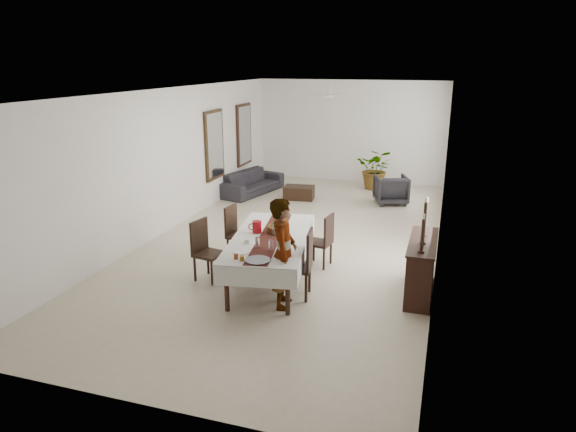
{
  "coord_description": "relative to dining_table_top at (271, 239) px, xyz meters",
  "views": [
    {
      "loc": [
        3.05,
        -10.26,
        3.79
      ],
      "look_at": [
        0.35,
        -1.7,
        1.05
      ],
      "focal_mm": 32.0,
      "sensor_mm": 36.0,
      "label": 1
    }
  ],
  "objects": [
    {
      "name": "woman",
      "position": [
        0.51,
        -0.86,
        0.1
      ],
      "size": [
        0.56,
        0.73,
        1.78
      ],
      "primitive_type": "imported",
      "rotation": [
        0.0,
        0.0,
        1.8
      ],
      "color": "gray",
      "rests_on": "floor"
    },
    {
      "name": "chair_right_near_leg_bl",
      "position": [
        0.43,
        -0.7,
        -0.55
      ],
      "size": [
        0.05,
        0.05,
        0.48
      ],
      "primitive_type": "cylinder",
      "rotation": [
        0.0,
        0.0,
        0.13
      ],
      "color": "black",
      "rests_on": "floor"
    },
    {
      "name": "candlestick_mid_base",
      "position": [
        2.57,
        0.09,
        0.17
      ],
      "size": [
        0.1,
        0.1,
        0.03
      ],
      "primitive_type": "cylinder",
      "color": "black",
      "rests_on": "sideboard_top"
    },
    {
      "name": "table_leg_bl",
      "position": [
        -0.68,
        1.15,
        -0.41
      ],
      "size": [
        0.09,
        0.09,
        0.76
      ],
      "primitive_type": "cylinder",
      "rotation": [
        0.0,
        0.0,
        0.17
      ],
      "color": "black",
      "rests_on": "floor"
    },
    {
      "name": "wine_glass_far",
      "position": [
        0.04,
        0.06,
        0.13
      ],
      "size": [
        0.08,
        0.08,
        0.19
      ],
      "primitive_type": "cylinder",
      "color": "silver",
      "rests_on": "tablecloth_top"
    },
    {
      "name": "chair_right_far_leg_fl",
      "position": [
        0.79,
        0.74,
        -0.58
      ],
      "size": [
        0.05,
        0.05,
        0.43
      ],
      "primitive_type": "cylinder",
      "rotation": [
        0.0,
        0.0,
        -0.15
      ],
      "color": "black",
      "rests_on": "floor"
    },
    {
      "name": "tablecloth_top",
      "position": [
        -0.0,
        0.0,
        0.03
      ],
      "size": [
        1.74,
        2.99,
        0.01
      ],
      "primitive_type": "cube",
      "rotation": [
        0.0,
        0.0,
        0.17
      ],
      "color": "silver",
      "rests_on": "dining_table_top"
    },
    {
      "name": "fan_rod",
      "position": [
        -0.21,
        5.28,
        2.31
      ],
      "size": [
        0.04,
        0.04,
        0.2
      ],
      "primitive_type": "cylinder",
      "color": "silver",
      "rests_on": "ceiling"
    },
    {
      "name": "sideboard_body",
      "position": [
        2.57,
        0.24,
        -0.33
      ],
      "size": [
        0.41,
        1.53,
        0.92
      ],
      "primitive_type": "cube",
      "color": "black",
      "rests_on": "floor"
    },
    {
      "name": "chair_right_near_seat",
      "position": [
        0.61,
        -0.47,
        -0.28
      ],
      "size": [
        0.55,
        0.55,
        0.06
      ],
      "primitive_type": "cube",
      "rotation": [
        0.0,
        0.0,
        1.7
      ],
      "color": "black",
      "rests_on": "chair_right_near_leg_fl"
    },
    {
      "name": "chair_left_far_leg_br",
      "position": [
        -0.75,
        0.61,
        -0.57
      ],
      "size": [
        0.05,
        0.05,
        0.45
      ],
      "primitive_type": "cylinder",
      "rotation": [
        0.0,
        0.0,
        -0.1
      ],
      "color": "black",
      "rests_on": "floor"
    },
    {
      "name": "wall_left",
      "position": [
        -3.21,
        2.28,
        0.81
      ],
      "size": [
        0.02,
        12.0,
        3.2
      ],
      "primitive_type": "cube",
      "color": "white",
      "rests_on": "floor"
    },
    {
      "name": "chair_left_near_seat",
      "position": [
        -1.06,
        -0.29,
        -0.31
      ],
      "size": [
        0.54,
        0.54,
        0.05
      ],
      "primitive_type": "cube",
      "rotation": [
        0.0,
        0.0,
        -1.77
      ],
      "color": "black",
      "rests_on": "chair_left_near_leg_fl"
    },
    {
      "name": "teacup_right",
      "position": [
        0.43,
        -0.59,
        0.07
      ],
      "size": [
        0.1,
        0.1,
        0.07
      ],
      "primitive_type": "cylinder",
      "color": "white",
      "rests_on": "saucer_right"
    },
    {
      "name": "candlestick_near_base",
      "position": [
        2.57,
        -0.32,
        0.17
      ],
      "size": [
        0.1,
        0.1,
        0.03
      ],
      "primitive_type": "cylinder",
      "color": "black",
      "rests_on": "sideboard_top"
    },
    {
      "name": "red_pitcher",
      "position": [
        -0.3,
        0.12,
        0.15
      ],
      "size": [
        0.19,
        0.19,
        0.22
      ],
      "primitive_type": "cylinder",
      "rotation": [
        0.0,
        0.0,
        0.17
      ],
      "color": "maroon",
      "rests_on": "tablecloth_top"
    },
    {
      "name": "chair_right_far_back",
      "position": [
        0.84,
        0.92,
        -0.04
      ],
      "size": [
        0.1,
        0.43,
        0.55
      ],
      "primitive_type": "cube",
      "rotation": [
        0.0,
        0.0,
        1.42
      ],
      "color": "black",
      "rests_on": "chair_right_far_seat"
    },
    {
      "name": "chair_left_near_leg_br",
      "position": [
        -0.91,
        -0.51,
        -0.56
      ],
      "size": [
        0.05,
        0.05,
        0.46
      ],
      "primitive_type": "cylinder",
      "rotation": [
        0.0,
        0.0,
        -0.2
      ],
      "color": "black",
      "rests_on": "floor"
    },
    {
      "name": "chair_right_far_leg_bl",
      "position": [
        0.44,
        0.8,
        -0.58
      ],
      "size": [
        0.05,
        0.05,
        0.43
      ],
      "primitive_type": "cylinder",
      "rotation": [
        0.0,
        0.0,
        -0.15
      ],
      "color": "black",
      "rests_on": "floor"
    },
    {
      "name": "candlestick_far_shaft",
      "position": [
        2.57,
        0.5,
        0.46
      ],
      "size": [
        0.05,
        0.05,
        0.56
      ],
      "primitive_type": "cylinder",
      "color": "black",
      "rests_on": "candlestick_far_base"
    },
    {
      "name": "chair_left_far_seat",
      "position": [
        -0.92,
        0.82,
        -0.32
      ],
      "size": [
        0.5,
        0.5,
        0.05
      ],
      "primitive_type": "cube",
      "rotation": [
        0.0,
        0.0,
        -1.67
      ],
      "color": "black",
      "rests_on": "chair_left_far_leg_fl"
    },
    {
      "name": "chair_right_near_back",
      "position": [
        0.83,
        -0.44,
        0.05
      ],
      "size": [
        0.11,
        0.49,
        0.62
      ],
      "primitive_type": "cube",
      "rotation": [
        0.0,
        0.0,
        1.7
      ],
      "color": "black",
      "rests_on": "chair_right_near_seat"
    },
    {
      "name": "fan_blade_s",
      "position": [
        -0.21,
        4.93,
        2.11
      ],
      "size": [
        0.1,
        0.55,
        0.01
      ],
      "primitive_type": "cube",
      "color": "white",
      "rests_on": "fan_hub"
    },
    {
      "name": "serving_tray",
      "position": [
        0.19,
        -1.13,
        0.05
      ],
      "size": [
        0.39,
        0.39,
        0.02
      ],
      "primitive_type": "cylinder",
      "color": "#404145",
      "rests_on": "tablecloth_top"
    },
    {
      "name": "wall_right",
      "position": [
        2.79,
        2.28,
        0.81
      ],
      "size": [
        0.02,
        12.0,
        3.2
      ],
      "primitive_type": "cube",
      "color": "white",
      "rests_on": "floor"
    },
    {
      "name": "mirror_glass_far",
      "position": [
        -3.13,
        6.58,
        0.81
      ],
      "size": [
        0.01,
        0.9,
        1.7
      ],
      "primitive_type": "cube",
      "color": "silver",
      "rests_on": "mirror_frame_far"
    },
    {
      "name": "fruit_green",
      "position": [
        -0.04,
        0.3,
        0.18
      ],
      "size": [
        0.09,
        0.09,
        0.09
      ],
      "primitive_type": "sphere",
      "color": "#417021",
      "rests_on": "fruit_basket"
    },
    {
      "name": "ceiling",
      "position": [
        -0.21,
        2.28,
        2.41
      ],
      "size": [
        6.0,
        12.0,
        0.02
      ],
      "primitive_type": "cube",
      "color": "white",
      "rests_on": "wall_back"
    },
    {
      "name": "pitcher_handle",
      "position": [
        -0.39,
        0.1,
        0.15
      ],
      "size": [
        0.13,
        0.04,
        0.13
      ],
      "primitive_type": "torus",
      "rotation": [
        1.57,
        0.0,
        0.17
      ],
      "color": "#95230A",
      "rests_on": "red_pitcher"
    },
    {
      "name": "bread_near_right",
      "position": [
        0.52,
        -0.91,
        0.08
      ],
      "size": [
        0.1,
        0.1,
        0.1
      ],
      "primitive_type": "sphere",
      "color": "tan",
      "rests_on": "plate_near_right"
    },
    {
      "name": "dining_table_top",
      "position": [
        0.0,
        0.0,
        0.0
      ],
      "size": [
        1.51,
        2.77,
        0.05
      ],
      "primitive_type": "cube",
      "rotation": [
        0.0,
        0.0,
        0.17
      ],
      "color": "black",
      "rests_on": "table_leg_fl"
    },
    {
      "name": "teacup_left",
      "position": [
        -0.26,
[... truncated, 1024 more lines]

